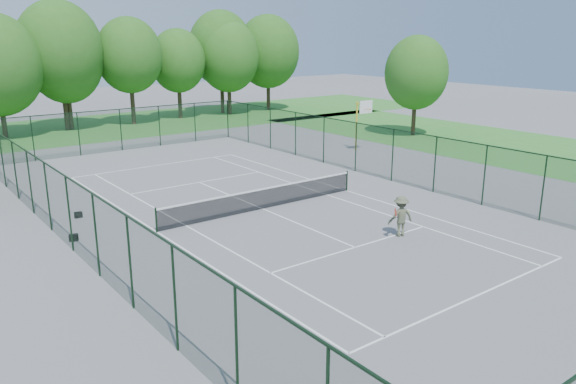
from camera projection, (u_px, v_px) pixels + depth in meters
The scene contains 12 objects.
ground at pixel (263, 209), 27.10m from camera, with size 140.00×140.00×0.00m, color slate.
grass_far at pixel (72, 129), 50.11m from camera, with size 80.00×16.00×0.01m, color #3B8730.
grass_side at pixel (485, 142), 44.14m from camera, with size 14.00×40.00×0.01m, color #3B8730.
court_lines at pixel (263, 209), 27.10m from camera, with size 11.05×23.85×0.01m.
tennis_net at pixel (263, 198), 26.95m from camera, with size 11.08×0.08×1.10m.
fence_enclosure at pixel (263, 178), 26.68m from camera, with size 18.05×36.05×3.02m.
tree_line_far at pixel (65, 60), 48.50m from camera, with size 39.40×6.40×9.70m.
basketball_goal at pixel (362, 115), 40.20m from camera, with size 1.20×1.43×3.65m.
tree_side at pixel (416, 73), 45.72m from camera, with size 5.15×5.15×8.16m.
sports_bag_a at pixel (74, 238), 22.87m from camera, with size 0.35×0.21×0.28m, color black.
sports_bag_b at pixel (78, 215), 25.80m from camera, with size 0.34×0.21×0.26m, color black.
tennis_player at pixel (401, 216), 23.26m from camera, with size 1.85×0.95×1.72m.
Camera 1 is at (-14.68, -21.34, 8.10)m, focal length 35.00 mm.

